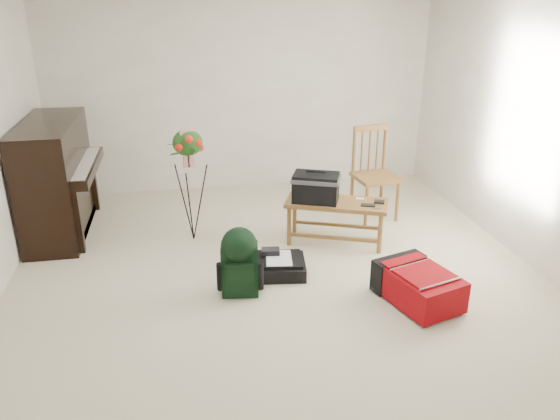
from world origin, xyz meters
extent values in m
cube|color=beige|center=(0.00, 0.00, 0.00)|extent=(5.00, 5.50, 0.01)
cube|color=white|center=(0.00, 2.75, 1.25)|extent=(5.00, 0.04, 2.50)
cube|color=white|center=(2.50, 0.00, 1.25)|extent=(0.04, 5.50, 2.50)
cube|color=black|center=(-2.20, 1.60, 0.62)|extent=(0.55, 1.50, 1.25)
cube|color=black|center=(-1.90, 1.60, 0.73)|extent=(0.28, 1.30, 0.10)
cube|color=white|center=(-1.90, 1.60, 0.78)|extent=(0.22, 1.20, 0.02)
cube|color=black|center=(-2.15, 1.60, 0.05)|extent=(0.45, 1.30, 0.10)
cube|color=olive|center=(0.74, 0.76, 0.45)|extent=(1.14, 0.78, 0.04)
cylinder|color=olive|center=(0.27, 0.59, 0.22)|extent=(0.05, 0.05, 0.43)
cylinder|color=olive|center=(0.27, 0.93, 0.22)|extent=(0.05, 0.05, 0.43)
cylinder|color=olive|center=(1.22, 0.59, 0.22)|extent=(0.05, 0.05, 0.43)
cylinder|color=olive|center=(1.22, 0.93, 0.22)|extent=(0.05, 0.05, 0.43)
cube|color=olive|center=(1.38, 1.36, 0.50)|extent=(0.52, 0.52, 0.04)
cylinder|color=olive|center=(1.18, 1.16, 0.24)|extent=(0.04, 0.04, 0.48)
cylinder|color=olive|center=(1.18, 1.56, 0.24)|extent=(0.04, 0.04, 0.48)
cylinder|color=olive|center=(1.58, 1.16, 0.24)|extent=(0.04, 0.04, 0.48)
cylinder|color=olive|center=(1.58, 1.56, 0.24)|extent=(0.04, 0.04, 0.48)
cube|color=olive|center=(1.38, 1.56, 1.04)|extent=(0.42, 0.10, 0.07)
cylinder|color=olive|center=(1.18, 1.56, 0.78)|extent=(0.04, 0.04, 0.58)
cylinder|color=olive|center=(1.58, 1.56, 0.78)|extent=(0.04, 0.04, 0.58)
cube|color=#AC0713|center=(1.12, -0.54, 0.16)|extent=(0.67, 0.83, 0.28)
cube|color=black|center=(1.12, -0.26, 0.16)|extent=(0.53, 0.30, 0.30)
cube|color=#AC0713|center=(1.12, -0.59, 0.31)|extent=(0.53, 0.52, 0.02)
cube|color=silver|center=(1.12, -0.79, 0.31)|extent=(0.43, 0.14, 0.01)
cube|color=black|center=(0.00, 0.19, 0.07)|extent=(0.60, 0.50, 0.13)
cube|color=black|center=(0.00, 0.19, 0.15)|extent=(0.52, 0.43, 0.03)
cube|color=white|center=(0.02, 0.17, 0.17)|extent=(0.28, 0.36, 0.01)
cube|color=black|center=(-0.05, 0.25, 0.20)|extent=(0.19, 0.13, 0.05)
cube|color=black|center=(-0.38, -0.12, 0.24)|extent=(0.35, 0.23, 0.48)
cube|color=black|center=(-0.38, -0.23, 0.22)|extent=(0.26, 0.09, 0.28)
sphere|color=black|center=(-0.38, -0.12, 0.48)|extent=(0.31, 0.31, 0.31)
cube|color=black|center=(-0.46, -0.01, 0.24)|extent=(0.05, 0.04, 0.43)
cube|color=black|center=(-0.31, -0.01, 0.24)|extent=(0.05, 0.04, 0.43)
cylinder|color=black|center=(-0.76, 1.11, 0.99)|extent=(0.01, 0.01, 0.33)
ellipsoid|color=#1F4F18|center=(-0.76, 1.11, 1.09)|extent=(0.31, 0.22, 0.29)
cube|color=red|center=(-0.76, 1.09, 1.19)|extent=(0.16, 0.09, 0.09)
camera|label=1|loc=(-0.80, -4.38, 2.57)|focal=35.00mm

